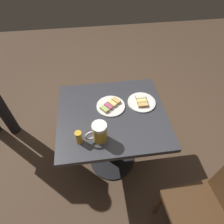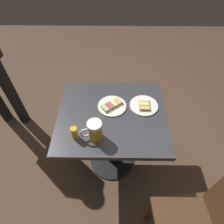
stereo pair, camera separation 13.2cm
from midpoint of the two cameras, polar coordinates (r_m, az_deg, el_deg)
name	(u,v)px [view 1 (the left image)]	position (r m, az deg, el deg)	size (l,w,h in m)	color
ground_plane	(112,159)	(2.00, -1.94, -14.11)	(6.00, 6.00, 0.00)	#4C3828
cafe_table	(112,126)	(1.51, -2.49, -4.43)	(0.80, 0.71, 0.72)	black
plate_near	(110,106)	(1.44, -3.09, 1.77)	(0.22, 0.22, 0.03)	white
plate_far	(142,102)	(1.47, 6.39, 2.91)	(0.22, 0.22, 0.03)	white
beer_mug	(99,132)	(1.21, -7.01, -6.32)	(0.15, 0.10, 0.15)	gold
beer_glass_small	(79,137)	(1.24, -12.99, -7.57)	(0.04, 0.04, 0.10)	gold
cafe_chair	(211,210)	(1.42, 25.16, -25.29)	(0.41, 0.41, 0.85)	#472D19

